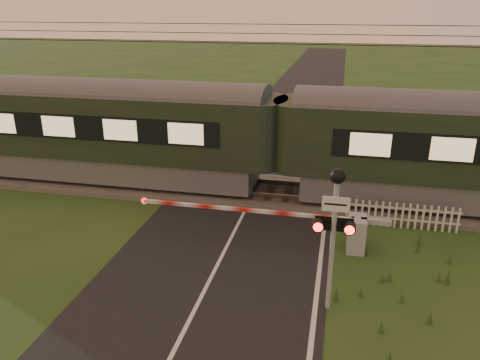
% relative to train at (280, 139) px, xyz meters
% --- Properties ---
extents(ground, '(160.00, 160.00, 0.00)m').
position_rel_train_xyz_m(ground, '(-0.91, -6.50, -2.17)').
color(ground, '#253F18').
rests_on(ground, ground).
extents(road, '(6.00, 140.00, 0.03)m').
position_rel_train_xyz_m(road, '(-0.90, -6.73, -2.16)').
color(road, black).
rests_on(road, ground).
extents(track_bed, '(140.00, 3.40, 0.39)m').
position_rel_train_xyz_m(track_bed, '(-0.91, 0.00, -2.10)').
color(track_bed, '#47423D').
rests_on(track_bed, ground).
extents(overhead_wires, '(120.00, 0.62, 0.62)m').
position_rel_train_xyz_m(overhead_wires, '(-0.91, 0.00, 3.56)').
color(overhead_wires, black).
rests_on(overhead_wires, ground).
extents(train, '(40.44, 2.79, 3.76)m').
position_rel_train_xyz_m(train, '(0.00, 0.00, 0.00)').
color(train, slate).
rests_on(train, ground).
extents(boom_gate, '(7.54, 0.79, 1.05)m').
position_rel_train_xyz_m(boom_gate, '(2.34, -3.66, -1.58)').
color(boom_gate, gray).
rests_on(boom_gate, ground).
extents(crossing_signal, '(0.89, 0.36, 3.48)m').
position_rel_train_xyz_m(crossing_signal, '(2.12, -6.67, 0.23)').
color(crossing_signal, gray).
rests_on(crossing_signal, ground).
extents(picket_fence, '(3.53, 0.07, 0.85)m').
position_rel_train_xyz_m(picket_fence, '(4.24, -1.89, -1.74)').
color(picket_fence, silver).
rests_on(picket_fence, ground).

